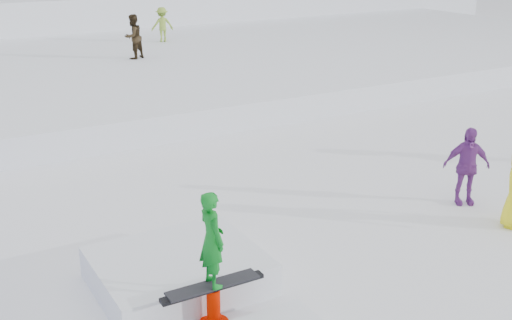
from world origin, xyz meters
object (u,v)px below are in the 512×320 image
walker_ygreen (162,25)px  spectator_purple (466,166)px  walker_olive (133,37)px  jib_rail_feature (197,289)px

walker_ygreen → spectator_purple: (-0.70, -18.52, -0.72)m
walker_olive → jib_rail_feature: bearing=46.7°
walker_olive → jib_rail_feature: 16.81m
walker_ygreen → spectator_purple: bearing=96.4°
walker_ygreen → spectator_purple: 18.54m
walker_olive → spectator_purple: (1.82, -15.20, -0.81)m
walker_olive → spectator_purple: size_ratio=1.02×
spectator_purple → walker_ygreen: bearing=116.1°
spectator_purple → jib_rail_feature: bearing=-144.4°
walker_olive → jib_rail_feature: size_ratio=0.39×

